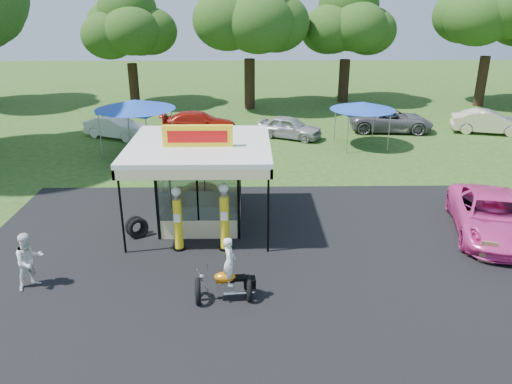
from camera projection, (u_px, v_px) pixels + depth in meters
ground at (253, 290)px, 15.68m from camera, size 120.00×120.00×0.00m
asphalt_apron at (253, 258)px, 17.53m from camera, size 20.00×14.00×0.04m
gas_station_kiosk at (201, 182)px, 19.64m from camera, size 5.40×5.40×4.18m
gas_pump_left at (178, 221)px, 17.71m from camera, size 0.45×0.45×2.44m
gas_pump_right at (224, 219)px, 17.70m from camera, size 0.48×0.48×2.57m
motorcycle at (228, 275)px, 14.85m from camera, size 1.87×1.02×2.17m
spare_tires at (137, 227)px, 18.96m from camera, size 1.03×0.92×0.84m
a_frame_sign at (488, 251)px, 17.07m from camera, size 0.56×0.62×0.92m
kiosk_car at (206, 192)px, 22.17m from camera, size 2.82×1.13×0.96m
pink_sedan at (491, 216)px, 19.01m from camera, size 3.86×6.13×1.58m
spectator_west at (29, 261)px, 15.50m from camera, size 1.13×1.14×1.86m
bg_car_a at (116, 127)px, 32.25m from camera, size 4.54×3.17×1.42m
bg_car_b at (199, 123)px, 33.25m from camera, size 5.09×2.24×1.45m
bg_car_c at (290, 127)px, 32.18m from camera, size 4.48×3.36×1.42m
bg_car_d at (391, 120)px, 33.81m from camera, size 5.73×3.04×1.54m
bg_car_e at (488, 122)px, 33.33m from camera, size 4.89×2.72×1.53m
tent_west at (135, 105)px, 28.16m from camera, size 4.54×4.54×3.18m
tent_east at (363, 106)px, 29.79m from camera, size 3.91×3.91×2.73m
oak_far_b at (129, 30)px, 40.23m from camera, size 7.93×7.93×9.46m
oak_far_c at (249, 17)px, 38.39m from camera, size 9.53×9.53×11.23m
oak_far_d at (347, 25)px, 41.34m from camera, size 8.37×8.37×9.97m
oak_far_e at (492, 15)px, 39.42m from camera, size 9.46×9.46×11.27m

